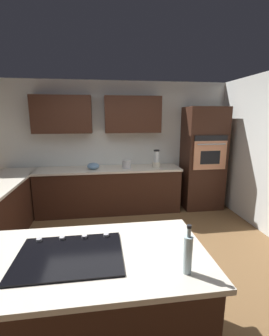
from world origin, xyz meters
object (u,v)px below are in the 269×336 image
at_px(second_bottle, 188,253).
at_px(blender, 156,160).
at_px(mixing_bowl, 93,166).
at_px(wall_oven, 203,159).
at_px(cooktop, 70,255).
at_px(kettle, 127,164).

bearing_deg(second_bottle, blender, -99.70).
bearing_deg(mixing_bowl, wall_oven, -178.86).
height_order(mixing_bowl, second_bottle, second_bottle).
relative_size(wall_oven, mixing_bowl, 9.02).
bearing_deg(mixing_bowl, cooktop, 88.51).
xyz_separation_m(wall_oven, second_bottle, (1.54, 3.21, -0.01)).
bearing_deg(cooktop, second_bottle, 159.29).
bearing_deg(blender, second_bottle, 80.30).
distance_m(blender, second_bottle, 3.21).
relative_size(kettle, second_bottle, 0.51).
relative_size(mixing_bowl, second_bottle, 0.69).
xyz_separation_m(blender, second_bottle, (0.54, 3.17, -0.01)).
bearing_deg(wall_oven, mixing_bowl, 1.14).
bearing_deg(mixing_bowl, second_bottle, 102.60).
xyz_separation_m(wall_oven, kettle, (1.60, 0.04, -0.07)).
height_order(wall_oven, blender, wall_oven).
relative_size(wall_oven, second_bottle, 6.23).
height_order(cooktop, mixing_bowl, mixing_bowl).
bearing_deg(second_bottle, kettle, -88.94).
relative_size(blender, mixing_bowl, 1.53).
relative_size(cooktop, second_bottle, 2.27).
xyz_separation_m(cooktop, blender, (-1.32, -2.87, 0.15)).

